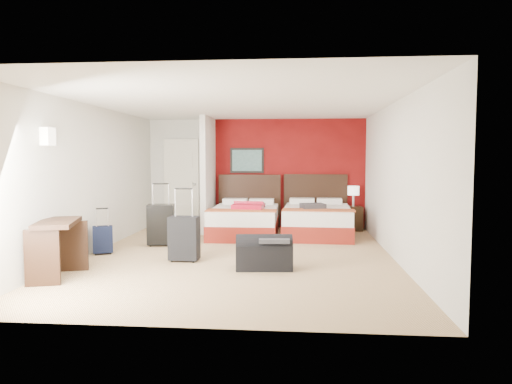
# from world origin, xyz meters

# --- Properties ---
(ground) EXTENTS (6.50, 6.50, 0.00)m
(ground) POSITION_xyz_m (0.00, 0.00, 0.00)
(ground) COLOR tan
(ground) RESTS_ON ground
(room_walls) EXTENTS (5.02, 6.52, 2.50)m
(room_walls) POSITION_xyz_m (-1.40, 1.42, 1.26)
(room_walls) COLOR silver
(room_walls) RESTS_ON ground
(red_accent_panel) EXTENTS (3.50, 0.04, 2.50)m
(red_accent_panel) POSITION_xyz_m (0.75, 3.23, 1.25)
(red_accent_panel) COLOR maroon
(red_accent_panel) RESTS_ON ground
(partition_wall) EXTENTS (0.12, 1.20, 2.50)m
(partition_wall) POSITION_xyz_m (-1.00, 2.61, 1.25)
(partition_wall) COLOR silver
(partition_wall) RESTS_ON ground
(entry_door) EXTENTS (0.82, 0.06, 2.05)m
(entry_door) POSITION_xyz_m (-1.75, 3.20, 1.02)
(entry_door) COLOR silver
(entry_door) RESTS_ON ground
(bed_left) EXTENTS (1.36, 1.94, 0.58)m
(bed_left) POSITION_xyz_m (-0.13, 2.04, 0.29)
(bed_left) COLOR white
(bed_left) RESTS_ON ground
(bed_right) EXTENTS (1.44, 2.01, 0.59)m
(bed_right) POSITION_xyz_m (1.37, 2.15, 0.29)
(bed_right) COLOR white
(bed_right) RESTS_ON ground
(red_suitcase_open) EXTENTS (0.67, 0.88, 0.11)m
(red_suitcase_open) POSITION_xyz_m (-0.03, 1.94, 0.63)
(red_suitcase_open) COLOR red
(red_suitcase_open) RESTS_ON bed_left
(jacket_bundle) EXTENTS (0.54, 0.47, 0.11)m
(jacket_bundle) POSITION_xyz_m (1.27, 1.85, 0.64)
(jacket_bundle) COLOR #39383D
(jacket_bundle) RESTS_ON bed_right
(nightstand) EXTENTS (0.41, 0.41, 0.53)m
(nightstand) POSITION_xyz_m (2.20, 2.92, 0.27)
(nightstand) COLOR black
(nightstand) RESTS_ON ground
(table_lamp) EXTENTS (0.30, 0.30, 0.45)m
(table_lamp) POSITION_xyz_m (2.20, 2.92, 0.76)
(table_lamp) COLOR silver
(table_lamp) RESTS_ON nightstand
(suitcase_black) EXTENTS (0.53, 0.37, 0.73)m
(suitcase_black) POSITION_xyz_m (-1.53, 0.79, 0.37)
(suitcase_black) COLOR black
(suitcase_black) RESTS_ON ground
(suitcase_charcoal) EXTENTS (0.46, 0.30, 0.67)m
(suitcase_charcoal) POSITION_xyz_m (-0.80, -0.44, 0.33)
(suitcase_charcoal) COLOR black
(suitcase_charcoal) RESTS_ON ground
(suitcase_navy) EXTENTS (0.37, 0.31, 0.44)m
(suitcase_navy) POSITION_xyz_m (-2.29, -0.05, 0.22)
(suitcase_navy) COLOR black
(suitcase_navy) RESTS_ON ground
(duffel_bag) EXTENTS (0.85, 0.51, 0.41)m
(duffel_bag) POSITION_xyz_m (0.48, -0.83, 0.21)
(duffel_bag) COLOR black
(duffel_bag) RESTS_ON ground
(jacket_draped) EXTENTS (0.45, 0.39, 0.06)m
(jacket_draped) POSITION_xyz_m (0.63, -0.88, 0.44)
(jacket_draped) COLOR #39393E
(jacket_draped) RESTS_ON duffel_bag
(desk) EXTENTS (0.71, 1.03, 0.78)m
(desk) POSITION_xyz_m (-2.23, -1.59, 0.39)
(desk) COLOR black
(desk) RESTS_ON ground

